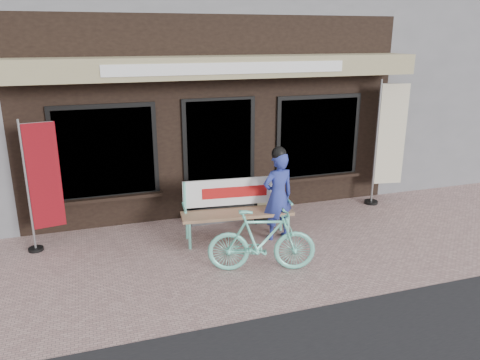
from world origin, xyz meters
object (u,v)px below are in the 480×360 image
object	(u,v)px
bench	(236,204)
nobori_cream	(388,141)
nobori_red	(42,184)
person	(278,194)
bicycle	(262,241)
menu_stand	(266,200)

from	to	relation	value
bench	nobori_cream	bearing A→B (deg)	17.18
nobori_red	person	bearing A→B (deg)	-22.42
person	bicycle	world-z (taller)	person
bicycle	person	bearing A→B (deg)	-17.52
person	nobori_red	size ratio (longest dim) A/B	0.75
bicycle	menu_stand	distance (m)	1.82
bicycle	nobori_cream	world-z (taller)	nobori_cream
person	nobori_red	distance (m)	3.69
bench	menu_stand	world-z (taller)	bench
person	menu_stand	distance (m)	0.77
menu_stand	person	bearing A→B (deg)	-95.77
menu_stand	nobori_red	bearing A→B (deg)	178.05
bench	bicycle	distance (m)	1.23
person	nobori_cream	size ratio (longest dim) A/B	0.64
person	nobori_cream	world-z (taller)	nobori_cream
menu_stand	bicycle	bearing A→B (deg)	-113.76
bench	nobori_red	bearing A→B (deg)	175.76
bicycle	nobori_cream	size ratio (longest dim) A/B	0.63
person	nobori_cream	xyz separation A→B (m)	(2.70, 0.92, 0.50)
bench	nobori_cream	size ratio (longest dim) A/B	0.75
bicycle	nobori_red	bearing A→B (deg)	75.30
bench	nobori_cream	distance (m)	3.48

